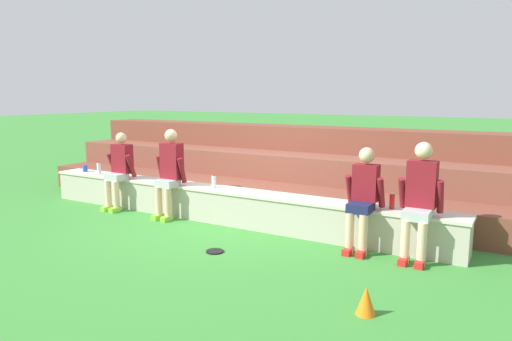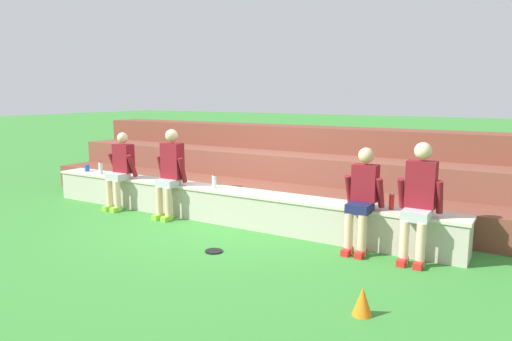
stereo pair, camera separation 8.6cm
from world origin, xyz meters
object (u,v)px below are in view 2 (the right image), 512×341
Objects in this scene: person_left_of_center at (170,170)px; water_bottle_near_left at (101,168)px; person_center at (362,196)px; frisbee at (214,251)px; sports_cone at (362,301)px; water_bottle_near_right at (166,175)px; water_bottle_center_gap at (214,181)px; water_bottle_mid_left at (392,202)px; person_far_left at (120,168)px; plastic_cup_right_end at (87,168)px; person_right_of_center at (419,198)px.

person_left_of_center reaches higher than water_bottle_near_left.
person_center is 5.87× the size of frisbee.
person_left_of_center is 4.32m from sports_cone.
water_bottle_near_left is 1.58m from water_bottle_near_right.
water_bottle_center_gap is 1.70m from frisbee.
water_bottle_center_gap is at bearing -179.41° from water_bottle_mid_left.
frisbee is (1.65, -1.05, -0.78)m from person_left_of_center.
person_far_left reaches higher than plastic_cup_right_end.
person_right_of_center is 0.48m from water_bottle_mid_left.
water_bottle_near_right is at bearing 154.18° from sports_cone.
water_bottle_near_right is 1.06m from water_bottle_center_gap.
person_left_of_center is 2.40m from plastic_cup_right_end.
frisbee is 2.35m from sports_cone.
person_far_left is 4.45m from person_center.
sports_cone is at bearing -17.92° from plastic_cup_right_end.
water_bottle_near_right is 1.06× the size of water_bottle_center_gap.
person_right_of_center reaches higher than water_bottle_mid_left.
person_right_of_center reaches higher than water_bottle_near_right.
person_center is 2.06m from frisbee.
person_center is at bearing -4.99° from water_bottle_center_gap.
plastic_cup_right_end is at bearing -179.71° from water_bottle_near_right.
person_right_of_center is at bearing -1.73° from water_bottle_near_left.
person_center is 5.66m from plastic_cup_right_end.
water_bottle_center_gap is at bearing 6.46° from person_far_left.
water_bottle_center_gap is at bearing 125.66° from frisbee.
person_center is 0.41m from water_bottle_mid_left.
water_bottle_center_gap is (1.06, -0.04, -0.01)m from water_bottle_near_right.
water_bottle_mid_left is 0.80× the size of sports_cone.
water_bottle_mid_left is 2.42m from frisbee.
sports_cone is (5.79, -1.96, -0.52)m from water_bottle_near_left.
person_left_of_center is 3.60m from water_bottle_mid_left.
person_far_left is at bearing 179.94° from person_center.
sports_cone is at bearing -70.82° from person_center.
person_left_of_center is at bearing -6.19° from plastic_cup_right_end.
frisbee is at bearing -155.35° from person_right_of_center.
water_bottle_mid_left is at bearing -0.16° from water_bottle_near_right.
plastic_cup_right_end is (-2.06, -0.01, -0.04)m from water_bottle_near_right.
water_bottle_near_right reaches higher than sports_cone.
person_left_of_center is 6.42× the size of water_bottle_near_right.
person_left_of_center is at bearing 155.53° from sports_cone.
water_bottle_near_left is 5.49m from water_bottle_mid_left.
water_bottle_center_gap is at bearing 0.84° from water_bottle_near_left.
water_bottle_center_gap is at bearing 175.01° from person_center.
water_bottle_center_gap is 1.71× the size of plastic_cup_right_end.
person_left_of_center reaches higher than sports_cone.
frisbee is 0.85× the size of sports_cone.
water_bottle_mid_left is at bearing 98.47° from sports_cone.
frisbee is (-1.62, -1.06, -0.72)m from person_center.
frisbee is at bearing -146.71° from person_center.
water_bottle_near_left is (-5.17, 0.18, -0.07)m from person_center.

